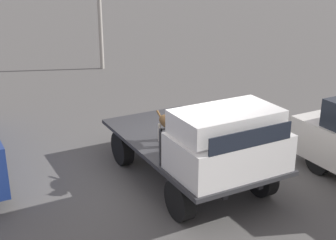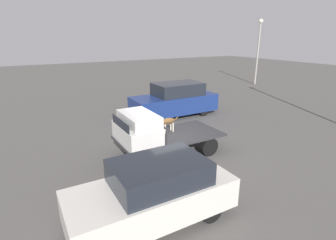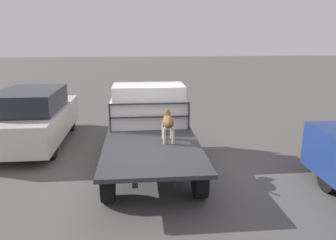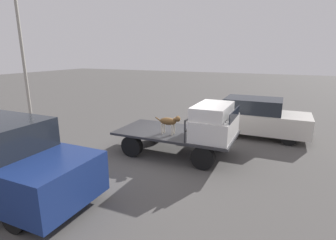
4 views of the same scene
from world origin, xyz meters
name	(u,v)px [view 4 (image 4 of 4)]	position (x,y,z in m)	size (l,w,h in m)	color
ground_plane	(176,153)	(0.00, 0.00, 0.00)	(80.00, 80.00, 0.00)	#514F4C
flatbed_truck	(176,137)	(0.00, 0.00, 0.59)	(4.06, 2.09, 0.80)	black
truck_cab	(214,122)	(1.34, 0.00, 1.30)	(1.23, 1.97, 1.07)	silver
truck_headboard	(195,120)	(0.69, 0.00, 1.27)	(0.04, 1.97, 0.71)	#2D2D30
dog	(170,122)	(-0.07, -0.37, 1.24)	(0.96, 0.25, 0.69)	beige
parked_sedan	(256,117)	(2.33, 3.25, 0.81)	(4.12, 1.74, 1.62)	black
light_pole_near	(21,42)	(-9.53, 1.77, 4.00)	(0.39, 0.39, 6.54)	gray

